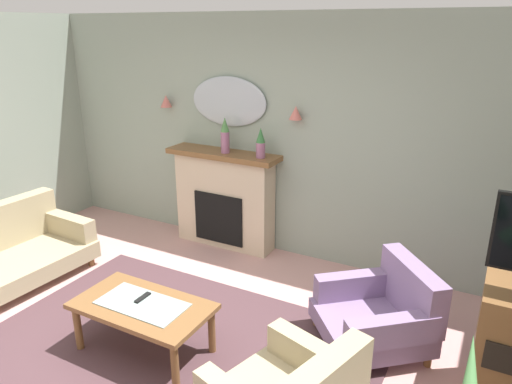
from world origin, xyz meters
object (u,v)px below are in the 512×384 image
at_px(armchair_in_corner, 382,312).
at_px(mantel_vase_right, 225,135).
at_px(tv_remote, 143,298).
at_px(coffee_table, 143,310).
at_px(wall_sconce_left, 166,101).
at_px(fireplace, 224,200).
at_px(mantel_vase_centre, 261,143).
at_px(wall_mirror, 229,101).
at_px(wall_sconce_right, 296,113).

bearing_deg(armchair_in_corner, mantel_vase_right, 154.63).
relative_size(mantel_vase_right, tv_remote, 2.51).
relative_size(coffee_table, tv_remote, 6.88).
relative_size(wall_sconce_left, tv_remote, 0.88).
xyz_separation_m(fireplace, wall_sconce_left, (-0.85, 0.09, 1.09)).
height_order(mantel_vase_centre, tv_remote, mantel_vase_centre).
bearing_deg(wall_mirror, mantel_vase_centre, -18.78).
xyz_separation_m(wall_mirror, armchair_in_corner, (2.15, -1.17, -1.40)).
bearing_deg(wall_sconce_left, coffee_table, -57.63).
height_order(mantel_vase_right, armchair_in_corner, mantel_vase_right).
height_order(coffee_table, armchair_in_corner, armchair_in_corner).
bearing_deg(tv_remote, armchair_in_corner, 29.04).
distance_m(wall_sconce_left, wall_sconce_right, 1.70).
distance_m(mantel_vase_centre, armchair_in_corner, 2.18).
distance_m(mantel_vase_centre, wall_mirror, 0.65).
relative_size(wall_mirror, wall_sconce_right, 6.86).
relative_size(wall_mirror, coffee_table, 0.87).
bearing_deg(wall_sconce_left, fireplace, -6.16).
bearing_deg(fireplace, tv_remote, -77.15).
relative_size(wall_sconce_left, coffee_table, 0.13).
height_order(mantel_vase_centre, wall_sconce_left, wall_sconce_left).
bearing_deg(wall_sconce_right, fireplace, -173.84).
xyz_separation_m(mantel_vase_right, wall_sconce_right, (0.80, 0.12, 0.30)).
xyz_separation_m(coffee_table, armchair_in_corner, (1.66, 1.00, -0.08)).
bearing_deg(coffee_table, mantel_vase_centre, 89.77).
height_order(wall_sconce_right, coffee_table, wall_sconce_right).
relative_size(wall_mirror, tv_remote, 6.00).
height_order(coffee_table, tv_remote, tv_remote).
distance_m(wall_mirror, wall_sconce_right, 0.85).
bearing_deg(coffee_table, armchair_in_corner, 31.11).
relative_size(mantel_vase_centre, wall_sconce_left, 2.35).
height_order(wall_mirror, coffee_table, wall_mirror).
relative_size(mantel_vase_centre, wall_sconce_right, 2.35).
bearing_deg(mantel_vase_centre, wall_mirror, 161.22).
xyz_separation_m(wall_sconce_right, armchair_in_corner, (1.30, -1.12, -1.35)).
bearing_deg(tv_remote, mantel_vase_centre, 88.50).
bearing_deg(mantel_vase_centre, tv_remote, -91.50).
height_order(mantel_vase_centre, wall_mirror, wall_mirror).
distance_m(mantel_vase_right, armchair_in_corner, 2.55).
relative_size(wall_sconce_right, coffee_table, 0.13).
bearing_deg(fireplace, wall_mirror, 90.00).
xyz_separation_m(wall_mirror, wall_sconce_left, (-0.85, -0.05, -0.05)).
height_order(wall_sconce_left, wall_sconce_right, same).
relative_size(fireplace, wall_mirror, 1.42).
xyz_separation_m(wall_sconce_left, armchair_in_corner, (3.00, -1.12, -1.35)).
height_order(fireplace, mantel_vase_right, mantel_vase_right).
distance_m(wall_mirror, coffee_table, 2.59).
xyz_separation_m(mantel_vase_right, tv_remote, (0.40, -1.94, -0.91)).
xyz_separation_m(fireplace, mantel_vase_right, (0.05, -0.03, 0.79)).
distance_m(fireplace, mantel_vase_centre, 0.90).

